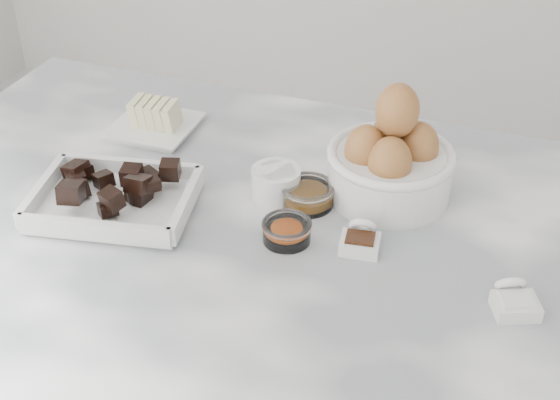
{
  "coord_description": "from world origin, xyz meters",
  "views": [
    {
      "loc": [
        0.32,
        -0.79,
        1.58
      ],
      "look_at": [
        0.02,
        0.03,
        0.98
      ],
      "focal_mm": 50.0,
      "sensor_mm": 36.0,
      "label": 1
    }
  ],
  "objects_px": {
    "chocolate_dish": "(113,195)",
    "butter_plate": "(153,120)",
    "honey_bowl": "(308,194)",
    "salt_spoon": "(514,300)",
    "zest_bowl": "(287,230)",
    "sugar_ramekin": "(276,181)",
    "egg_bowl": "(391,161)",
    "vanilla_spoon": "(361,239)"
  },
  "relations": [
    {
      "from": "egg_bowl",
      "to": "chocolate_dish",
      "type": "bearing_deg",
      "value": -154.34
    },
    {
      "from": "sugar_ramekin",
      "to": "vanilla_spoon",
      "type": "xyz_separation_m",
      "value": [
        0.15,
        -0.08,
        -0.01
      ]
    },
    {
      "from": "vanilla_spoon",
      "to": "salt_spoon",
      "type": "bearing_deg",
      "value": -14.49
    },
    {
      "from": "butter_plate",
      "to": "egg_bowl",
      "type": "xyz_separation_m",
      "value": [
        0.41,
        -0.05,
        0.04
      ]
    },
    {
      "from": "butter_plate",
      "to": "zest_bowl",
      "type": "xyz_separation_m",
      "value": [
        0.31,
        -0.21,
        -0.0
      ]
    },
    {
      "from": "honey_bowl",
      "to": "butter_plate",
      "type": "bearing_deg",
      "value": 159.53
    },
    {
      "from": "vanilla_spoon",
      "to": "salt_spoon",
      "type": "height_order",
      "value": "same"
    },
    {
      "from": "butter_plate",
      "to": "zest_bowl",
      "type": "height_order",
      "value": "butter_plate"
    },
    {
      "from": "chocolate_dish",
      "to": "zest_bowl",
      "type": "relative_size",
      "value": 3.67
    },
    {
      "from": "sugar_ramekin",
      "to": "zest_bowl",
      "type": "relative_size",
      "value": 1.05
    },
    {
      "from": "chocolate_dish",
      "to": "butter_plate",
      "type": "distance_m",
      "value": 0.23
    },
    {
      "from": "sugar_ramekin",
      "to": "zest_bowl",
      "type": "bearing_deg",
      "value": -62.05
    },
    {
      "from": "chocolate_dish",
      "to": "egg_bowl",
      "type": "height_order",
      "value": "egg_bowl"
    },
    {
      "from": "sugar_ramekin",
      "to": "zest_bowl",
      "type": "xyz_separation_m",
      "value": [
        0.05,
        -0.1,
        -0.01
      ]
    },
    {
      "from": "egg_bowl",
      "to": "honey_bowl",
      "type": "relative_size",
      "value": 2.37
    },
    {
      "from": "chocolate_dish",
      "to": "sugar_ramekin",
      "type": "bearing_deg",
      "value": 29.03
    },
    {
      "from": "zest_bowl",
      "to": "vanilla_spoon",
      "type": "xyz_separation_m",
      "value": [
        0.1,
        0.02,
        -0.0
      ]
    },
    {
      "from": "honey_bowl",
      "to": "zest_bowl",
      "type": "height_order",
      "value": "honey_bowl"
    },
    {
      "from": "chocolate_dish",
      "to": "honey_bowl",
      "type": "height_order",
      "value": "chocolate_dish"
    },
    {
      "from": "honey_bowl",
      "to": "vanilla_spoon",
      "type": "xyz_separation_m",
      "value": [
        0.1,
        -0.07,
        -0.0
      ]
    },
    {
      "from": "egg_bowl",
      "to": "vanilla_spoon",
      "type": "bearing_deg",
      "value": -91.89
    },
    {
      "from": "zest_bowl",
      "to": "honey_bowl",
      "type": "bearing_deg",
      "value": 90.25
    },
    {
      "from": "egg_bowl",
      "to": "vanilla_spoon",
      "type": "relative_size",
      "value": 2.7
    },
    {
      "from": "chocolate_dish",
      "to": "honey_bowl",
      "type": "bearing_deg",
      "value": 22.47
    },
    {
      "from": "butter_plate",
      "to": "salt_spoon",
      "type": "distance_m",
      "value": 0.66
    },
    {
      "from": "butter_plate",
      "to": "honey_bowl",
      "type": "height_order",
      "value": "butter_plate"
    },
    {
      "from": "chocolate_dish",
      "to": "butter_plate",
      "type": "bearing_deg",
      "value": 103.86
    },
    {
      "from": "butter_plate",
      "to": "salt_spoon",
      "type": "xyz_separation_m",
      "value": [
        0.61,
        -0.24,
        -0.01
      ]
    },
    {
      "from": "sugar_ramekin",
      "to": "honey_bowl",
      "type": "xyz_separation_m",
      "value": [
        0.05,
        -0.01,
        -0.01
      ]
    },
    {
      "from": "sugar_ramekin",
      "to": "vanilla_spoon",
      "type": "height_order",
      "value": "sugar_ramekin"
    },
    {
      "from": "salt_spoon",
      "to": "egg_bowl",
      "type": "bearing_deg",
      "value": 136.55
    },
    {
      "from": "egg_bowl",
      "to": "honey_bowl",
      "type": "xyz_separation_m",
      "value": [
        -0.1,
        -0.07,
        -0.04
      ]
    },
    {
      "from": "sugar_ramekin",
      "to": "honey_bowl",
      "type": "bearing_deg",
      "value": -8.42
    },
    {
      "from": "zest_bowl",
      "to": "salt_spoon",
      "type": "xyz_separation_m",
      "value": [
        0.3,
        -0.03,
        -0.0
      ]
    },
    {
      "from": "chocolate_dish",
      "to": "salt_spoon",
      "type": "relative_size",
      "value": 3.29
    },
    {
      "from": "butter_plate",
      "to": "salt_spoon",
      "type": "relative_size",
      "value": 1.73
    },
    {
      "from": "butter_plate",
      "to": "sugar_ramekin",
      "type": "bearing_deg",
      "value": -22.69
    },
    {
      "from": "egg_bowl",
      "to": "butter_plate",
      "type": "bearing_deg",
      "value": 173.18
    },
    {
      "from": "egg_bowl",
      "to": "honey_bowl",
      "type": "bearing_deg",
      "value": -147.11
    },
    {
      "from": "zest_bowl",
      "to": "salt_spoon",
      "type": "distance_m",
      "value": 0.31
    },
    {
      "from": "sugar_ramekin",
      "to": "vanilla_spoon",
      "type": "relative_size",
      "value": 1.06
    },
    {
      "from": "butter_plate",
      "to": "honey_bowl",
      "type": "xyz_separation_m",
      "value": [
        0.31,
        -0.12,
        -0.0
      ]
    }
  ]
}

